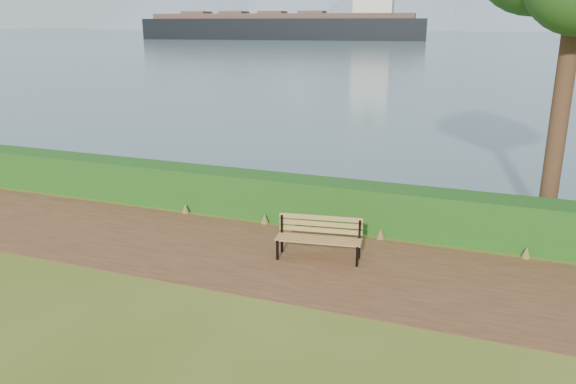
% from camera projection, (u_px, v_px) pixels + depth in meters
% --- Properties ---
extents(ground, '(140.00, 140.00, 0.00)m').
position_uv_depth(ground, '(276.00, 265.00, 10.76)').
color(ground, '#505F1B').
rests_on(ground, ground).
extents(path, '(40.00, 3.40, 0.01)m').
position_uv_depth(path, '(281.00, 259.00, 11.03)').
color(path, '#512F1B').
rests_on(path, ground).
extents(hedge, '(32.00, 0.85, 1.00)m').
position_uv_depth(hedge, '(318.00, 201.00, 12.95)').
color(hedge, '#134112').
rests_on(hedge, ground).
extents(water, '(700.00, 510.00, 0.00)m').
position_uv_depth(water, '(500.00, 33.00, 243.43)').
color(water, '#496275').
rests_on(water, ground).
extents(bench, '(1.71, 0.73, 0.83)m').
position_uv_depth(bench, '(319.00, 235.00, 10.96)').
color(bench, black).
rests_on(bench, ground).
extents(cargo_ship, '(77.34, 21.67, 23.20)m').
position_uv_depth(cargo_ship, '(292.00, 26.00, 151.10)').
color(cargo_ship, black).
rests_on(cargo_ship, ground).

